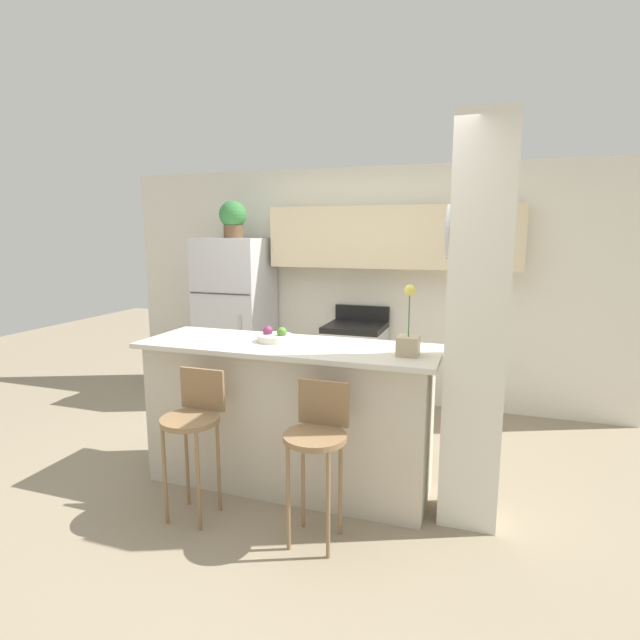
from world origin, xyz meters
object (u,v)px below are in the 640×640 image
bar_stool_right (317,438)px  fruit_bowl (275,337)px  refrigerator (236,319)px  stove_range (355,366)px  bar_stool_left (194,421)px  potted_plant_on_fridge (233,218)px  orchid_vase (408,339)px

bar_stool_right → fruit_bowl: size_ratio=3.76×
bar_stool_right → fruit_bowl: bearing=130.8°
refrigerator → stove_range: (1.38, 0.05, -0.44)m
stove_range → fruit_bowl: (-0.16, -1.71, 0.64)m
bar_stool_right → fruit_bowl: fruit_bowl is taller
fruit_bowl → stove_range: bearing=84.5°
fruit_bowl → bar_stool_left: bearing=-115.7°
potted_plant_on_fridge → orchid_vase: bearing=-38.8°
potted_plant_on_fridge → bar_stool_left: bearing=-68.3°
bar_stool_left → fruit_bowl: (0.30, 0.63, 0.45)m
refrigerator → bar_stool_left: refrigerator is taller
bar_stool_left → potted_plant_on_fridge: bearing=111.7°
stove_range → bar_stool_right: (0.38, -2.34, 0.19)m
orchid_vase → fruit_bowl: size_ratio=1.78×
bar_stool_left → fruit_bowl: fruit_bowl is taller
orchid_vase → fruit_bowl: 1.00m
bar_stool_left → orchid_vase: size_ratio=2.11×
bar_stool_left → potted_plant_on_fridge: 2.82m
bar_stool_right → orchid_vase: size_ratio=2.11×
bar_stool_right → potted_plant_on_fridge: potted_plant_on_fridge is taller
bar_stool_left → potted_plant_on_fridge: potted_plant_on_fridge is taller
potted_plant_on_fridge → stove_range: bearing=1.9°
refrigerator → bar_stool_right: refrigerator is taller
stove_range → potted_plant_on_fridge: potted_plant_on_fridge is taller
stove_range → bar_stool_right: stove_range is taller
stove_range → orchid_vase: bearing=-65.6°
stove_range → bar_stool_left: size_ratio=1.10×
refrigerator → bar_stool_right: size_ratio=1.86×
bar_stool_right → potted_plant_on_fridge: 3.20m
refrigerator → fruit_bowl: bearing=-53.8°
bar_stool_right → stove_range: bearing=99.3°
stove_range → potted_plant_on_fridge: bearing=-178.1°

